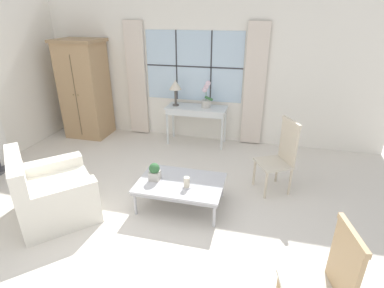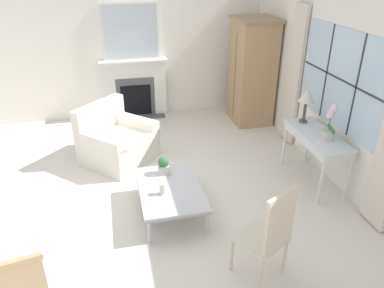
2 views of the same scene
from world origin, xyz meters
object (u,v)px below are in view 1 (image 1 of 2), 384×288
Objects in this scene: armoire at (85,89)px; side_chair_wooden at (281,153)px; coffee_table at (181,184)px; table_lamp at (175,86)px; accent_chair_wooden at (328,280)px; console_table at (196,111)px; armchair_upholstered at (53,195)px; potted_orchid at (206,97)px; pillar_candle at (187,183)px; potted_plant_small at (155,171)px.

side_chair_wooden is at bearing -18.17° from armoire.
table_lamp is at bearing 108.28° from coffee_table.
armoire is at bearing 140.47° from accent_chair_wooden.
console_table is 3.01m from armchair_upholstered.
potted_orchid is 0.47× the size of side_chair_wooden.
table_lamp is at bearing -176.29° from potted_orchid.
accent_chair_wooden is (4.19, -3.46, -0.42)m from armoire.
table_lamp reaches higher than side_chair_wooden.
console_table is at bearing 138.96° from side_chair_wooden.
table_lamp is at bearing 145.63° from side_chair_wooden.
table_lamp reaches higher than pillar_candle.
accent_chair_wooden is at bearing -64.73° from potted_orchid.
armoire reaches higher than table_lamp.
console_table is at bearing 65.08° from armchair_upholstered.
table_lamp is 0.38× the size of armchair_upholstered.
pillar_candle is at bearing -44.26° from coffee_table.
side_chair_wooden is at bearing 36.27° from pillar_candle.
armchair_upholstered is 3.14m from side_chair_wooden.
table_lamp is 0.48× the size of accent_chair_wooden.
side_chair_wooden is 4.46× the size of potted_plant_small.
accent_chair_wooden is (2.28, -3.54, -0.57)m from table_lamp.
armoire is 1.88× the size of accent_chair_wooden.
armchair_upholstered is 1.23× the size of side_chair_wooden.
potted_orchid is at bearing 134.89° from side_chair_wooden.
potted_orchid is at bearing 2.74° from armoire.
table_lamp is (-0.41, -0.01, 0.48)m from console_table.
coffee_table is 0.19m from pillar_candle.
armchair_upholstered is at bearing 164.95° from accent_chair_wooden.
coffee_table is at bearing -87.28° from potted_orchid.
armchair_upholstered is at bearing -117.72° from potted_orchid.
console_table is 0.88× the size of armchair_upholstered.
table_lamp reaches higher than armchair_upholstered.
armoire is 1.72× the size of coffee_table.
potted_plant_small is (2.25, -2.05, -0.50)m from armoire.
armchair_upholstered is 1.16× the size of coffee_table.
console_table is 2.09m from side_chair_wooden.
table_lamp reaches higher than coffee_table.
potted_plant_small reaches higher than pillar_candle.
coffee_table is (0.70, -2.11, -0.81)m from table_lamp.
side_chair_wooden reaches higher than coffee_table.
potted_plant_small is (-0.25, -2.17, -0.46)m from potted_orchid.
armoire is 8.08× the size of potted_plant_small.
armoire is at bearing 141.78° from pillar_candle.
accent_chair_wooden reaches higher than coffee_table.
armchair_upholstered is 3.25m from accent_chair_wooden.
potted_orchid reaches higher than pillar_candle.
armchair_upholstered is (-1.44, -2.74, -0.65)m from potted_orchid.
accent_chair_wooden is (1.87, -3.55, -0.09)m from console_table.
armchair_upholstered is at bearing -154.68° from side_chair_wooden.
armoire is 3.08m from potted_plant_small.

